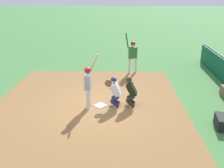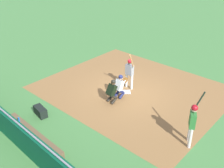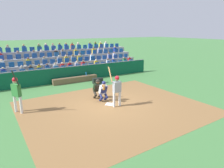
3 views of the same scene
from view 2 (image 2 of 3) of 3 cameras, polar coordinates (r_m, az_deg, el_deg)
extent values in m
plane|color=#468040|center=(14.64, 3.09, -1.75)|extent=(160.00, 160.00, 0.00)
cube|color=olive|center=(14.98, 4.35, -1.05)|extent=(9.81, 8.37, 0.01)
cube|color=white|center=(14.64, 3.09, -1.70)|extent=(0.62, 0.62, 0.02)
cylinder|color=silver|center=(14.97, 3.11, 0.79)|extent=(0.13, 0.13, 0.83)
cylinder|color=silver|center=(14.76, 4.21, 0.32)|extent=(0.13, 0.13, 0.83)
cube|color=#959DA5|center=(14.55, 3.74, 3.03)|extent=(0.44, 0.22, 0.59)
sphere|color=brown|center=(14.37, 3.80, 4.63)|extent=(0.21, 0.21, 0.21)
sphere|color=#B5131F|center=(14.34, 3.80, 4.84)|extent=(0.24, 0.24, 0.24)
cylinder|color=#959DA5|center=(14.38, 3.87, 3.95)|extent=(0.48, 0.14, 0.14)
cylinder|color=#959DA5|center=(14.28, 4.41, 3.74)|extent=(0.18, 0.15, 0.13)
cylinder|color=tan|center=(13.95, 4.16, 4.94)|extent=(0.09, 0.39, 0.78)
sphere|color=black|center=(14.23, 4.51, 3.74)|extent=(0.06, 0.06, 0.06)
cylinder|color=navy|center=(14.23, 1.12, -1.98)|extent=(0.16, 0.39, 0.34)
cylinder|color=navy|center=(14.12, 1.13, -1.21)|extent=(0.16, 0.39, 0.33)
cylinder|color=navy|center=(14.03, 2.03, -2.46)|extent=(0.16, 0.39, 0.34)
cylinder|color=navy|center=(13.92, 2.04, -1.68)|extent=(0.16, 0.39, 0.33)
cube|color=silver|center=(13.82, 1.49, -0.20)|extent=(0.44, 0.46, 0.60)
cube|color=navy|center=(13.89, 1.84, -0.05)|extent=(0.39, 0.25, 0.44)
sphere|color=beige|center=(13.72, 1.84, 1.27)|extent=(0.22, 0.22, 0.22)
cube|color=black|center=(13.72, 1.84, 1.27)|extent=(0.20, 0.13, 0.20)
sphere|color=navy|center=(13.69, 1.85, 1.50)|extent=(0.24, 0.24, 0.24)
cylinder|color=brown|center=(13.85, 2.85, 0.86)|extent=(0.09, 0.30, 0.30)
cylinder|color=silver|center=(13.76, 2.42, 0.34)|extent=(0.13, 0.40, 0.22)
cylinder|color=black|center=(13.78, -0.47, -3.06)|extent=(0.17, 0.39, 0.34)
cylinder|color=black|center=(13.67, -0.48, -2.27)|extent=(0.17, 0.39, 0.33)
cylinder|color=black|center=(13.58, 0.41, -3.59)|extent=(0.17, 0.39, 0.34)
cylinder|color=black|center=(13.46, 0.41, -2.79)|extent=(0.17, 0.39, 0.33)
cube|color=black|center=(13.37, -0.11, -1.27)|extent=(0.46, 0.50, 0.60)
cube|color=black|center=(13.44, 0.26, -1.11)|extent=(0.40, 0.29, 0.43)
sphere|color=brown|center=(13.28, 0.30, 0.24)|extent=(0.22, 0.22, 0.22)
cube|color=black|center=(13.28, 0.30, 0.24)|extent=(0.21, 0.14, 0.19)
sphere|color=black|center=(13.25, 0.30, 0.47)|extent=(0.24, 0.24, 0.24)
cube|color=#0A4D32|center=(11.18, -18.81, -10.55)|extent=(15.01, 0.24, 1.18)
cylinder|color=gray|center=(10.81, -19.32, -7.93)|extent=(15.01, 0.07, 0.07)
cube|color=brown|center=(11.64, -16.34, -10.69)|extent=(3.69, 0.40, 0.44)
cylinder|color=blue|center=(12.13, -19.14, -7.30)|extent=(0.07, 0.07, 0.28)
cube|color=black|center=(13.12, -14.96, -5.64)|extent=(0.84, 0.46, 0.42)
cylinder|color=silver|center=(11.17, 16.25, -11.07)|extent=(0.18, 0.18, 0.89)
cylinder|color=silver|center=(11.51, 16.15, -9.72)|extent=(0.18, 0.18, 0.89)
cube|color=#2C7132|center=(10.90, 16.74, -7.24)|extent=(0.44, 0.52, 0.63)
sphere|color=#D7A48C|center=(10.64, 17.09, -5.16)|extent=(0.23, 0.23, 0.23)
sphere|color=#AD131D|center=(10.61, 17.14, -4.87)|extent=(0.26, 0.26, 0.26)
cylinder|color=#2C7132|center=(10.78, 17.07, -5.77)|extent=(0.30, 0.49, 0.14)
cylinder|color=#2C7132|center=(10.94, 17.01, -5.23)|extent=(0.11, 0.16, 0.13)
cylinder|color=#1F2B21|center=(10.79, 18.14, -3.32)|extent=(0.31, 0.23, 0.79)
sphere|color=black|center=(10.97, 17.15, -4.98)|extent=(0.06, 0.06, 0.06)
camera|label=1|loc=(19.75, -20.99, 18.33)|focal=39.56mm
camera|label=3|loc=(19.26, 35.64, 13.73)|focal=31.52mm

